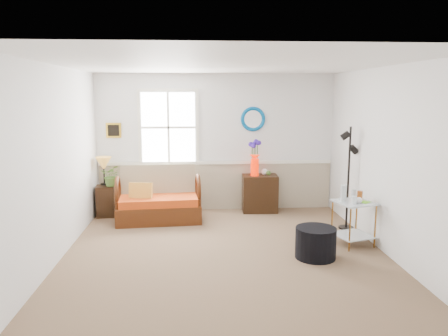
{
  "coord_description": "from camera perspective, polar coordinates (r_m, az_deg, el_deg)",
  "views": [
    {
      "loc": [
        -0.41,
        -5.79,
        2.22
      ],
      "look_at": [
        0.02,
        0.56,
        1.14
      ],
      "focal_mm": 35.0,
      "sensor_mm": 36.0,
      "label": 1
    }
  ],
  "objects": [
    {
      "name": "floor_lamp",
      "position": [
        7.44,
        15.93,
        -1.32
      ],
      "size": [
        0.27,
        0.27,
        1.7
      ],
      "primitive_type": null,
      "rotation": [
        0.0,
        0.0,
        -0.1
      ],
      "color": "black",
      "rests_on": "floor"
    },
    {
      "name": "table_lamp",
      "position": [
        8.21,
        -15.41,
        -0.43
      ],
      "size": [
        0.36,
        0.36,
        0.53
      ],
      "primitive_type": null,
      "rotation": [
        0.0,
        0.0,
        0.31
      ],
      "color": "gold",
      "rests_on": "lamp_stand"
    },
    {
      "name": "lamp_stand",
      "position": [
        8.29,
        -15.2,
        -4.2
      ],
      "size": [
        0.35,
        0.35,
        0.57
      ],
      "primitive_type": null,
      "rotation": [
        0.0,
        0.0,
        0.09
      ],
      "color": "black",
      "rests_on": "floor"
    },
    {
      "name": "flower_vase",
      "position": [
        8.18,
        4.05,
        1.29
      ],
      "size": [
        0.23,
        0.23,
        0.66
      ],
      "primitive_type": null,
      "rotation": [
        0.0,
        0.0,
        0.22
      ],
      "color": "#EB1A00",
      "rests_on": "cabinet"
    },
    {
      "name": "mirror",
      "position": [
        8.35,
        3.81,
        6.4
      ],
      "size": [
        0.47,
        0.07,
        0.47
      ],
      "primitive_type": "torus",
      "rotation": [
        1.57,
        0.0,
        0.0
      ],
      "color": "#016EA1",
      "rests_on": "walls"
    },
    {
      "name": "floor",
      "position": [
        6.21,
        0.19,
        -11.29
      ],
      "size": [
        4.5,
        5.0,
        0.01
      ],
      "primitive_type": "cube",
      "color": "brown",
      "rests_on": "ground"
    },
    {
      "name": "walls",
      "position": [
        5.87,
        0.2,
        0.65
      ],
      "size": [
        4.51,
        5.01,
        2.6
      ],
      "color": "white",
      "rests_on": "floor"
    },
    {
      "name": "loveseat",
      "position": [
        7.78,
        -8.55,
        -3.43
      ],
      "size": [
        1.51,
        0.93,
        0.95
      ],
      "primitive_type": null,
      "rotation": [
        0.0,
        0.0,
        0.08
      ],
      "color": "#4F2507",
      "rests_on": "floor"
    },
    {
      "name": "picture",
      "position": [
        8.43,
        -14.22,
        4.79
      ],
      "size": [
        0.28,
        0.03,
        0.28
      ],
      "primitive_type": "cube",
      "color": "gold",
      "rests_on": "walls"
    },
    {
      "name": "ottoman",
      "position": [
        6.17,
        11.88,
        -9.54
      ],
      "size": [
        0.6,
        0.6,
        0.43
      ],
      "primitive_type": "cylinder",
      "rotation": [
        0.0,
        0.0,
        0.1
      ],
      "color": "black",
      "rests_on": "floor"
    },
    {
      "name": "window",
      "position": [
        8.29,
        -7.27,
        5.28
      ],
      "size": [
        1.14,
        0.06,
        1.44
      ],
      "primitive_type": null,
      "color": "white",
      "rests_on": "walls"
    },
    {
      "name": "throw_pillow",
      "position": [
        7.71,
        -10.84,
        -3.36
      ],
      "size": [
        0.41,
        0.15,
        0.4
      ],
      "primitive_type": null,
      "rotation": [
        0.0,
        0.0,
        -0.12
      ],
      "color": "orange",
      "rests_on": "loveseat"
    },
    {
      "name": "wainscot",
      "position": [
        8.46,
        -1.0,
        -2.43
      ],
      "size": [
        4.46,
        0.02,
        0.9
      ],
      "primitive_type": "cube",
      "color": "tan",
      "rests_on": "walls"
    },
    {
      "name": "cabinet",
      "position": [
        8.35,
        4.7,
        -3.32
      ],
      "size": [
        0.67,
        0.44,
        0.7
      ],
      "primitive_type": null,
      "rotation": [
        0.0,
        0.0,
        -0.03
      ],
      "color": "black",
      "rests_on": "floor"
    },
    {
      "name": "chair_rail",
      "position": [
        8.37,
        -1.01,
        0.71
      ],
      "size": [
        4.46,
        0.04,
        0.06
      ],
      "primitive_type": "cube",
      "color": "white",
      "rests_on": "walls"
    },
    {
      "name": "ceiling",
      "position": [
        5.81,
        0.21,
        13.41
      ],
      "size": [
        4.5,
        5.0,
        0.01
      ],
      "primitive_type": "cube",
      "color": "white",
      "rests_on": "walls"
    },
    {
      "name": "potted_plant",
      "position": [
        8.16,
        -14.46,
        -1.25
      ],
      "size": [
        0.38,
        0.41,
        0.31
      ],
      "primitive_type": "imported",
      "rotation": [
        0.0,
        0.0,
        -0.06
      ],
      "color": "#4E7730",
      "rests_on": "lamp_stand"
    },
    {
      "name": "side_table",
      "position": [
        6.78,
        16.53,
        -6.95
      ],
      "size": [
        0.64,
        0.64,
        0.66
      ],
      "primitive_type": null,
      "rotation": [
        0.0,
        0.0,
        0.29
      ],
      "color": "#A66E2A",
      "rests_on": "floor"
    },
    {
      "name": "tabletop_items",
      "position": [
        6.71,
        16.54,
        -3.14
      ],
      "size": [
        0.58,
        0.58,
        0.25
      ],
      "primitive_type": null,
      "rotation": [
        0.0,
        0.0,
        0.71
      ],
      "color": "silver",
      "rests_on": "side_table"
    }
  ]
}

